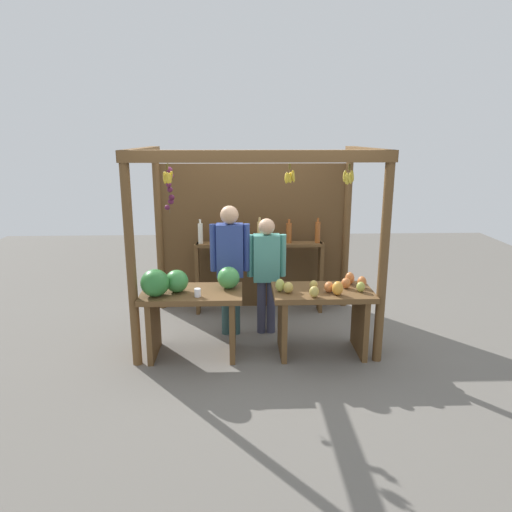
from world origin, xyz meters
TOP-DOWN VIEW (x-y plane):
  - ground_plane at (0.00, 0.00)m, footprint 12.00×12.00m
  - market_stall at (-0.00, 0.38)m, footprint 2.76×1.85m
  - fruit_counter_left at (-0.77, -0.67)m, footprint 1.12×0.65m
  - fruit_counter_right at (0.73, -0.66)m, footprint 1.11×0.64m
  - bottle_shelf_unit at (0.08, 0.65)m, footprint 1.77×0.22m
  - vendor_man at (-0.31, -0.10)m, footprint 0.48×0.22m
  - vendor_woman at (0.13, -0.07)m, footprint 0.48×0.20m

SIDE VIEW (x-z plane):
  - ground_plane at x=0.00m, z-range 0.00..0.00m
  - fruit_counter_right at x=0.73m, z-range 0.11..1.02m
  - fruit_counter_left at x=-0.77m, z-range 0.14..1.20m
  - bottle_shelf_unit at x=0.08m, z-range 0.10..1.46m
  - vendor_woman at x=0.13m, z-range 0.13..1.60m
  - vendor_man at x=-0.31m, z-range 0.16..1.79m
  - market_stall at x=0.00m, z-range 0.20..2.48m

